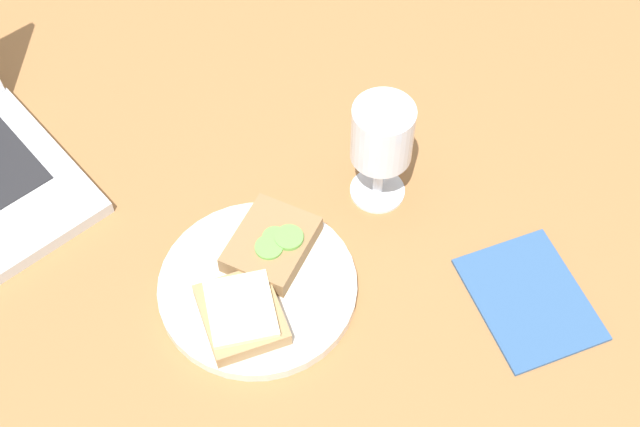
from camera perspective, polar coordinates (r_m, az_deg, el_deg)
The scene contains 6 objects.
wooden_table at distance 100.23cm, azimuth -4.71°, elevation -3.09°, with size 140.00×140.00×3.00cm, color #9E6B3D.
plate at distance 95.85cm, azimuth -4.00°, elevation -4.71°, with size 21.32×21.32×1.46cm, color silver.
sandwich_with_cheese at distance 92.22cm, azimuth -5.05°, elevation -6.39°, with size 10.63×11.34×2.51cm.
sandwich_with_cucumber at distance 96.33cm, azimuth -3.10°, elevation -1.96°, with size 12.02×11.01×2.75cm.
wine_glass at distance 96.08cm, azimuth 3.99°, elevation 4.85°, with size 6.81×6.81×14.07cm.
napkin at distance 98.09cm, azimuth 13.26°, elevation -5.34°, with size 11.35×14.71×0.40cm, color #33598C.
Camera 1 is at (-28.52, -45.10, 86.34)cm, focal length 50.00 mm.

